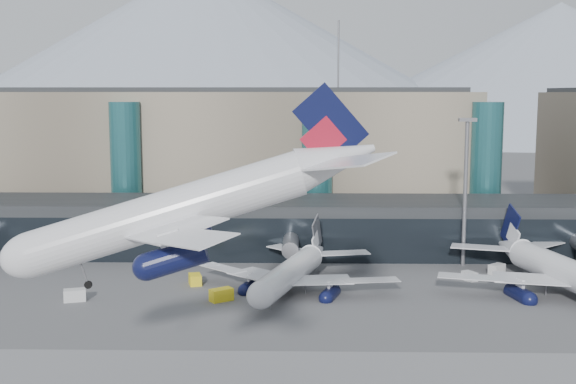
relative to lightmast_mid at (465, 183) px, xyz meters
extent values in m
plane|color=#515154|center=(-30.00, -48.00, -14.42)|extent=(900.00, 900.00, 0.00)
cube|color=black|center=(-30.00, 10.00, -9.42)|extent=(170.00, 18.00, 10.00)
cube|color=black|center=(-30.00, 1.10, -10.42)|extent=(170.00, 0.40, 8.00)
cylinder|color=slate|center=(-30.00, -1.00, -10.22)|extent=(2.80, 14.00, 2.80)
cube|color=slate|center=(-30.00, -1.00, -13.22)|extent=(1.20, 1.20, 2.40)
cube|color=gray|center=(-55.00, 42.00, 0.58)|extent=(130.00, 30.00, 30.00)
cube|color=black|center=(-55.00, 42.00, 16.08)|extent=(123.50, 28.00, 1.00)
cylinder|color=#235D63|center=(-65.00, 26.00, -0.42)|extent=(6.40, 6.40, 28.00)
cylinder|color=#235D63|center=(-25.00, 26.00, -0.42)|extent=(6.40, 6.40, 28.00)
cylinder|color=#235D63|center=(10.00, 26.00, -0.42)|extent=(6.40, 6.40, 28.00)
cylinder|color=slate|center=(-20.00, 42.00, 23.58)|extent=(0.40, 0.40, 16.00)
cone|color=gray|center=(-90.00, 332.00, 40.58)|extent=(400.00, 400.00, 110.00)
cone|color=gray|center=(130.00, 332.00, 28.08)|extent=(340.00, 340.00, 85.00)
cylinder|color=slate|center=(0.00, 0.00, -1.92)|extent=(0.70, 0.70, 25.00)
cube|color=slate|center=(0.00, 0.00, 10.88)|extent=(3.00, 1.20, 0.60)
cylinder|color=silver|center=(-38.17, -60.80, 6.71)|extent=(24.81, 6.74, 4.06)
ellipsoid|color=silver|center=(-50.35, -62.15, 6.71)|extent=(6.10, 4.66, 4.06)
cone|color=silver|center=(-22.51, -59.06, 6.91)|extent=(7.41, 4.81, 4.06)
cube|color=silver|center=(-35.47, -69.31, 6.04)|extent=(14.19, 18.05, 0.20)
cylinder|color=#0C1035|center=(-37.09, -67.38, 3.97)|extent=(5.12, 2.76, 2.23)
cube|color=silver|center=(-21.97, -63.94, 7.11)|extent=(8.03, 9.49, 0.16)
cube|color=silver|center=(-37.40, -51.91, 6.04)|extent=(11.25, 18.50, 0.20)
cylinder|color=#0C1035|center=(-38.56, -54.15, 3.97)|extent=(5.12, 2.76, 2.23)
cube|color=silver|center=(-23.05, -54.19, 7.11)|extent=(6.62, 9.76, 0.16)
cube|color=#0C1035|center=(-22.16, -59.02, 10.16)|extent=(6.06, 0.91, 7.15)
cube|color=#AC152A|center=(-23.20, -59.14, 8.94)|extent=(4.07, 0.73, 3.91)
cylinder|color=slate|center=(-46.70, -61.75, 4.07)|extent=(0.16, 0.16, 3.25)
cylinder|color=black|center=(-46.70, -61.75, 2.65)|extent=(0.75, 0.34, 0.72)
cylinder|color=black|center=(-36.86, -63.11, 2.65)|extent=(0.96, 0.46, 0.93)
cylinder|color=black|center=(-37.40, -58.26, 2.65)|extent=(0.96, 0.46, 0.93)
cylinder|color=silver|center=(-29.42, -17.00, -10.14)|extent=(10.48, 23.27, 3.84)
ellipsoid|color=silver|center=(-32.83, -28.07, -10.14)|extent=(5.25, 6.27, 3.84)
cone|color=silver|center=(-25.04, -2.77, -9.95)|extent=(5.61, 7.45, 3.84)
cube|color=silver|center=(-21.03, -17.85, -10.78)|extent=(17.16, 7.85, 0.19)
cylinder|color=#0C1035|center=(-23.31, -18.53, -12.73)|extent=(3.38, 5.05, 2.11)
cube|color=silver|center=(-20.62, -4.13, -9.76)|extent=(9.07, 4.88, 0.15)
cube|color=silver|center=(-36.84, -12.99, -10.78)|extent=(16.05, 15.27, 0.19)
cylinder|color=#0C1035|center=(-35.33, -14.84, -12.73)|extent=(3.38, 5.05, 2.11)
cube|color=silver|center=(-29.47, -1.40, -9.76)|extent=(8.42, 8.43, 0.15)
cube|color=slate|center=(-24.95, -2.45, -6.88)|extent=(1.91, 5.55, 6.76)
cube|color=silver|center=(-25.24, -3.40, -8.03)|extent=(1.38, 3.74, 3.69)
cylinder|color=slate|center=(-31.81, -24.75, -12.64)|extent=(0.16, 0.16, 3.07)
cylinder|color=black|center=(-31.81, -24.75, -13.98)|extent=(0.43, 0.72, 0.68)
cylinder|color=black|center=(-26.93, -16.73, -13.98)|extent=(0.58, 0.94, 0.88)
cylinder|color=black|center=(-31.33, -15.37, -13.98)|extent=(0.58, 0.94, 0.88)
cylinder|color=silver|center=(10.51, -17.00, -9.49)|extent=(9.87, 27.05, 4.43)
cone|color=silver|center=(6.95, -0.20, -9.26)|extent=(5.91, 8.39, 4.43)
cube|color=silver|center=(12.18, 0.91, -9.04)|extent=(10.06, 9.30, 0.18)
cube|color=silver|center=(0.78, -17.11, -10.22)|extent=(20.05, 10.62, 0.22)
cylinder|color=#0C1035|center=(3.34, -18.13, -12.47)|extent=(3.49, 5.73, 2.43)
cube|color=silver|center=(1.72, -1.31, -9.04)|extent=(10.59, 6.41, 0.18)
cube|color=#0C1035|center=(6.87, 0.17, -5.72)|extent=(1.63, 6.52, 7.79)
cube|color=silver|center=(7.11, -0.95, -7.05)|extent=(1.22, 4.39, 4.26)
cylinder|color=black|center=(12.87, -15.33, -13.91)|extent=(0.59, 1.07, 1.01)
cylinder|color=black|center=(7.67, -16.43, -13.91)|extent=(0.59, 1.07, 1.01)
cube|color=silver|center=(-60.85, -23.04, -13.55)|extent=(3.45, 2.56, 1.73)
cube|color=yellow|center=(-44.81, -13.71, -13.59)|extent=(2.46, 3.23, 1.65)
cube|color=silver|center=(4.32, -5.87, -13.60)|extent=(3.16, 3.02, 1.63)
cube|color=silver|center=(-1.19, -10.32, -13.70)|extent=(2.46, 2.84, 1.43)
cube|color=yellow|center=(-39.68, -22.50, -13.52)|extent=(3.64, 3.28, 1.80)
camera|label=1|loc=(-27.96, -123.42, 15.37)|focal=45.00mm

